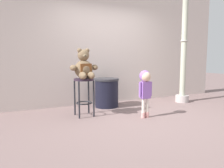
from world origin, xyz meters
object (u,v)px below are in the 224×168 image
at_px(teddy_bear, 84,67).
at_px(trash_bin, 107,92).
at_px(bar_stool_with_teddy, 84,89).
at_px(lamppost, 183,61).
at_px(child_walking, 145,84).

relative_size(teddy_bear, trash_bin, 0.87).
xyz_separation_m(bar_stool_with_teddy, lamppost, (2.78, 0.21, 0.54)).
bearing_deg(lamppost, child_walking, -154.26).
height_order(teddy_bear, trash_bin, teddy_bear).
bearing_deg(trash_bin, lamppost, -9.76).
height_order(bar_stool_with_teddy, child_walking, child_walking).
relative_size(trash_bin, lamppost, 0.25).
bearing_deg(child_walking, lamppost, -84.53).
relative_size(bar_stool_with_teddy, child_walking, 0.82).
bearing_deg(child_walking, teddy_bear, 39.13).
distance_m(teddy_bear, trash_bin, 1.15).
distance_m(bar_stool_with_teddy, lamppost, 2.84).
height_order(bar_stool_with_teddy, teddy_bear, teddy_bear).
distance_m(teddy_bear, child_walking, 1.23).
bearing_deg(teddy_bear, lamppost, 4.95).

